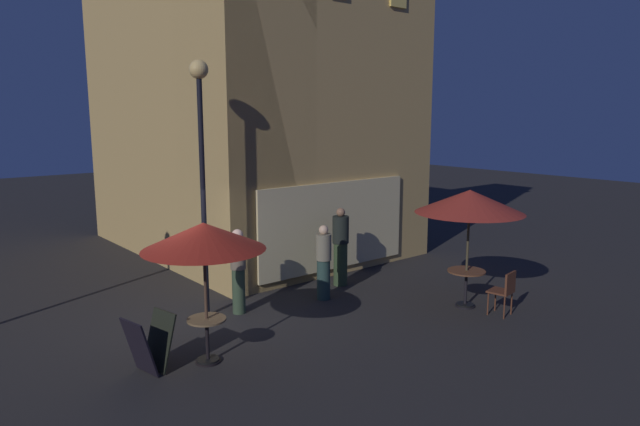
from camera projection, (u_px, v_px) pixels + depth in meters
The scene contains 12 objects.
ground_plane at pixel (202, 333), 10.35m from camera, with size 60.00×60.00×0.00m, color #2A2827.
cafe_building at pixel (238, 89), 14.90m from camera, with size 6.35×8.53×9.09m.
street_lamp_near_corner at pixel (201, 137), 10.65m from camera, with size 0.35×0.35×4.88m.
menu_sandwich_board at pixel (150, 344), 8.71m from camera, with size 0.74×0.66×0.89m.
cafe_table_0 at pixel (207, 333), 9.06m from camera, with size 0.62×0.62×0.73m.
cafe_table_1 at pixel (466, 280), 11.67m from camera, with size 0.76×0.76×0.77m.
patio_umbrella_0 at pixel (204, 237), 8.79m from camera, with size 1.92×1.92×2.27m.
patio_umbrella_1 at pixel (470, 202), 11.39m from camera, with size 2.17×2.17×2.42m.
cafe_chair_0 at pixel (505, 289), 11.14m from camera, with size 0.48×0.48×0.89m.
patron_standing_0 at pixel (341, 247), 13.09m from camera, with size 0.38×0.38×1.80m.
patron_standing_1 at pixel (324, 262), 12.11m from camera, with size 0.33×0.33×1.61m.
patron_standing_2 at pixel (238, 270), 11.24m from camera, with size 0.30×0.30×1.70m.
Camera 1 is at (-4.61, -8.93, 3.92)m, focal length 32.15 mm.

